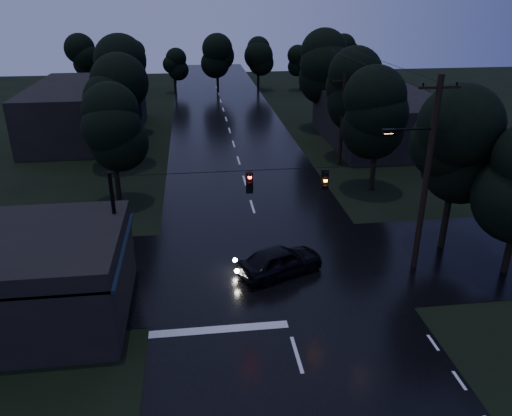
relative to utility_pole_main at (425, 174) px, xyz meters
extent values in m
cube|color=black|center=(-7.41, 19.00, -5.26)|extent=(12.00, 120.00, 0.02)
cube|color=black|center=(-7.41, 1.00, -5.26)|extent=(60.00, 9.00, 0.02)
cube|color=black|center=(-17.41, -2.00, -2.06)|extent=(6.00, 7.00, 0.12)
cube|color=black|center=(-14.41, -2.00, -2.06)|extent=(0.30, 7.00, 0.15)
cylinder|color=black|center=(-14.61, -5.00, -3.76)|extent=(0.10, 0.10, 3.00)
cylinder|color=black|center=(-14.61, 1.00, -3.76)|extent=(0.10, 0.10, 3.00)
cube|color=#F5AC62|center=(-14.46, -3.50, -2.76)|extent=(0.06, 1.60, 0.50)
cube|color=#F5AC62|center=(-14.46, -0.80, -2.76)|extent=(0.06, 1.20, 0.50)
cube|color=black|center=(6.59, 23.00, -3.06)|extent=(10.00, 14.00, 4.40)
cube|color=black|center=(-21.41, 29.00, -2.76)|extent=(10.00, 16.00, 5.00)
cylinder|color=black|center=(0.09, 0.00, -0.26)|extent=(0.30, 0.30, 10.00)
cube|color=black|center=(0.09, 0.00, 4.14)|extent=(2.00, 0.12, 0.12)
cylinder|color=black|center=(-1.01, 0.00, 2.24)|extent=(2.20, 0.10, 0.10)
cube|color=black|center=(-2.11, 0.00, 2.19)|extent=(0.60, 0.25, 0.18)
cube|color=#FFB266|center=(-2.11, 0.00, 2.09)|extent=(0.45, 0.18, 0.03)
cylinder|color=black|center=(0.89, 17.00, -1.51)|extent=(0.30, 0.30, 7.50)
cube|color=black|center=(0.89, 17.00, 1.64)|extent=(2.00, 0.12, 0.12)
cylinder|color=black|center=(-14.91, 0.00, -2.26)|extent=(0.18, 0.18, 6.00)
cylinder|color=black|center=(-7.41, 0.00, 0.54)|extent=(15.00, 0.03, 0.03)
cube|color=black|center=(-8.61, 0.00, -0.06)|extent=(0.32, 0.25, 1.00)
sphere|color=#FF0C07|center=(-8.61, -0.15, -0.06)|extent=(0.18, 0.18, 0.18)
cube|color=black|center=(-5.01, 0.00, -0.06)|extent=(0.32, 0.25, 1.00)
sphere|color=orange|center=(-5.01, -0.15, -0.06)|extent=(0.18, 0.18, 0.18)
cylinder|color=black|center=(2.59, 2.00, -3.86)|extent=(0.36, 0.36, 2.80)
sphere|color=black|center=(2.59, 2.00, -0.46)|extent=(4.48, 4.48, 4.48)
sphere|color=black|center=(2.59, 2.00, 0.74)|extent=(4.48, 4.48, 4.48)
sphere|color=black|center=(2.59, 2.00, 1.94)|extent=(4.48, 4.48, 4.48)
cylinder|color=black|center=(4.59, -1.00, -4.03)|extent=(0.36, 0.36, 2.45)
cylinder|color=black|center=(-16.41, 11.00, -4.03)|extent=(0.36, 0.36, 2.45)
sphere|color=black|center=(-16.41, 11.00, -1.06)|extent=(3.92, 3.92, 3.92)
sphere|color=black|center=(-16.41, 11.00, -0.01)|extent=(3.92, 3.92, 3.92)
sphere|color=black|center=(-16.41, 11.00, 1.04)|extent=(3.92, 3.92, 3.92)
cylinder|color=black|center=(-17.01, 19.00, -3.95)|extent=(0.36, 0.36, 2.62)
sphere|color=black|center=(-17.01, 19.00, -0.76)|extent=(4.20, 4.20, 4.20)
sphere|color=black|center=(-17.01, 19.00, 0.37)|extent=(4.20, 4.20, 4.20)
sphere|color=black|center=(-17.01, 19.00, 1.49)|extent=(4.20, 4.20, 4.20)
cylinder|color=black|center=(-17.61, 29.00, -3.86)|extent=(0.36, 0.36, 2.80)
sphere|color=black|center=(-17.61, 29.00, -0.46)|extent=(4.48, 4.48, 4.48)
sphere|color=black|center=(-17.61, 29.00, 0.74)|extent=(4.48, 4.48, 4.48)
sphere|color=black|center=(-17.61, 29.00, 1.94)|extent=(4.48, 4.48, 4.48)
cylinder|color=black|center=(1.59, 11.00, -3.95)|extent=(0.36, 0.36, 2.62)
sphere|color=black|center=(1.59, 11.00, -0.76)|extent=(4.20, 4.20, 4.20)
sphere|color=black|center=(1.59, 11.00, 0.37)|extent=(4.20, 4.20, 4.20)
sphere|color=black|center=(1.59, 11.00, 1.49)|extent=(4.20, 4.20, 4.20)
cylinder|color=black|center=(2.19, 19.00, -3.86)|extent=(0.36, 0.36, 2.80)
sphere|color=black|center=(2.19, 19.00, -0.46)|extent=(4.48, 4.48, 4.48)
sphere|color=black|center=(2.19, 19.00, 0.74)|extent=(4.48, 4.48, 4.48)
sphere|color=black|center=(2.19, 19.00, 1.94)|extent=(4.48, 4.48, 4.48)
cylinder|color=black|center=(2.79, 29.00, -3.77)|extent=(0.36, 0.36, 2.97)
sphere|color=black|center=(2.79, 29.00, -0.16)|extent=(4.76, 4.76, 4.76)
sphere|color=black|center=(2.79, 29.00, 1.12)|extent=(4.76, 4.76, 4.76)
sphere|color=black|center=(2.79, 29.00, 2.39)|extent=(4.76, 4.76, 4.76)
imported|color=black|center=(-7.02, 0.27, -4.49)|extent=(4.84, 3.39, 1.53)
camera|label=1|loc=(-11.04, -21.63, 8.20)|focal=35.00mm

